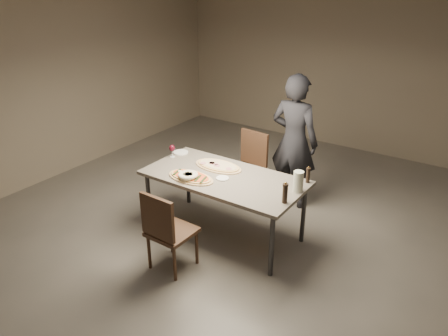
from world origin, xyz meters
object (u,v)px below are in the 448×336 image
Objects in this scene: dining_table at (224,181)px; diner at (294,141)px; carafe at (298,181)px; pepper_mill_left at (308,175)px; zucchini_pizza at (191,177)px; chair_far at (249,163)px; ham_pizza at (218,166)px; chair_near at (166,228)px; bread_basket at (188,176)px.

dining_table is 1.04× the size of diner.
carafe is 0.13× the size of diner.
pepper_mill_left is 0.11× the size of diner.
chair_far is (0.05, 1.16, -0.25)m from zucchini_pizza.
chair_far reaches higher than dining_table.
ham_pizza is 1.09m from chair_near.
carafe is (1.02, -0.03, 0.10)m from ham_pizza.
chair_near is at bearing -106.36° from ham_pizza.
pepper_mill_left is at bearing -9.92° from ham_pizza.
pepper_mill_left is (0.83, 0.38, 0.14)m from dining_table.
pepper_mill_left reaches higher than ham_pizza.
diner is at bearing 80.22° from chair_near.
ham_pizza is (-0.19, 0.17, 0.07)m from dining_table.
dining_table is at bearing 30.46° from zucchini_pizza.
carafe is at bearing 149.45° from chair_far.
zucchini_pizza reaches higher than dining_table.
chair_far reaches higher than ham_pizza.
carafe is at bearing 21.34° from bread_basket.
bread_basket is 1.18m from carafe.
diner is (0.39, 2.02, 0.36)m from chair_near.
bread_basket is at bearing -158.66° from carafe.
chair_far is (-1.05, 0.53, -0.32)m from pepper_mill_left.
bread_basket is (0.00, -0.05, 0.03)m from zucchini_pizza.
diner is at bearing 75.33° from dining_table.
diner reaches higher than chair_near.
pepper_mill_left is at bearing 31.58° from bread_basket.
carafe is (1.10, 0.38, 0.09)m from zucchini_pizza.
pepper_mill_left is 1.60m from chair_near.
pepper_mill_left is (1.10, 0.68, 0.04)m from bread_basket.
diner is at bearing 125.22° from pepper_mill_left.
chair_far is (-0.03, 0.74, -0.24)m from ham_pizza.
zucchini_pizza is at bearing -122.51° from ham_pizza.
bread_basket is 1.29m from pepper_mill_left.
bread_basket is at bearing -148.42° from pepper_mill_left.
carafe is (0.83, 0.13, 0.17)m from dining_table.
bread_basket is 0.24× the size of chair_near.
diner is (0.30, 1.13, 0.17)m from dining_table.
chair_near reaches higher than ham_pizza.
zucchini_pizza is 0.71m from chair_near.
carafe is (1.10, 0.43, 0.06)m from bread_basket.
carafe is 1.13m from diner.
chair_near is at bearing 80.48° from diner.
bread_basket is 1.24m from chair_far.
carafe reaches higher than bread_basket.
dining_table is at bearing -62.30° from ham_pizza.
bread_basket is at bearing 107.65° from chair_near.
chair_near reaches higher than bread_basket.
diner is at bearing -150.81° from chair_far.
zucchini_pizza is 2.58× the size of bread_basket.
chair_near is 0.52× the size of diner.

